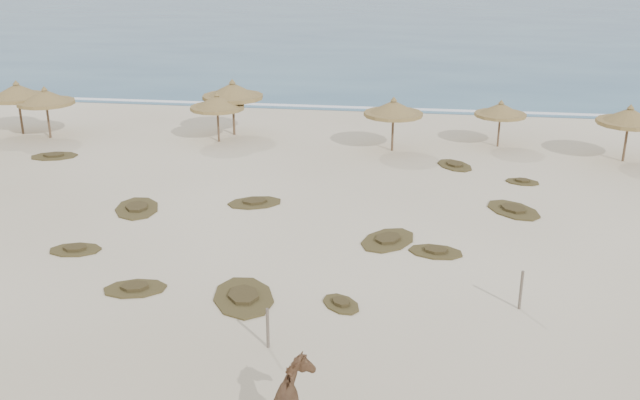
# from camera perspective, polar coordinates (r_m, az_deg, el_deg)

# --- Properties ---
(ground) EXTENTS (160.00, 160.00, 0.00)m
(ground) POSITION_cam_1_polar(r_m,az_deg,el_deg) (21.72, -7.80, -7.48)
(ground) COLOR beige
(ground) RESTS_ON ground
(ocean) EXTENTS (200.00, 100.00, 0.01)m
(ocean) POSITION_cam_1_polar(r_m,az_deg,el_deg) (94.17, 4.93, 13.81)
(ocean) COLOR #285179
(ocean) RESTS_ON ground
(foam_line) EXTENTS (70.00, 0.60, 0.01)m
(foam_line) POSITION_cam_1_polar(r_m,az_deg,el_deg) (45.92, 1.03, 7.45)
(foam_line) COLOR white
(foam_line) RESTS_ON ground
(palapa_0) EXTENTS (4.14, 4.14, 2.96)m
(palapa_0) POSITION_cam_1_polar(r_m,az_deg,el_deg) (42.17, -23.06, 7.93)
(palapa_0) COLOR brown
(palapa_0) RESTS_ON ground
(palapa_1) EXTENTS (3.88, 3.88, 2.80)m
(palapa_1) POSITION_cam_1_polar(r_m,az_deg,el_deg) (40.75, -21.11, 7.64)
(palapa_1) COLOR brown
(palapa_1) RESTS_ON ground
(palapa_2) EXTENTS (3.36, 3.36, 2.66)m
(palapa_2) POSITION_cam_1_polar(r_m,az_deg,el_deg) (37.69, -8.23, 7.68)
(palapa_2) COLOR brown
(palapa_2) RESTS_ON ground
(palapa_3) EXTENTS (3.73, 3.73, 3.06)m
(palapa_3) POSITION_cam_1_polar(r_m,az_deg,el_deg) (38.94, -7.01, 8.60)
(palapa_3) COLOR brown
(palapa_3) RESTS_ON ground
(palapa_4) EXTENTS (3.30, 3.30, 2.76)m
(palapa_4) POSITION_cam_1_polar(r_m,az_deg,el_deg) (35.78, 5.89, 7.26)
(palapa_4) COLOR brown
(palapa_4) RESTS_ON ground
(palapa_5) EXTENTS (3.04, 3.04, 2.44)m
(palapa_5) POSITION_cam_1_polar(r_m,az_deg,el_deg) (37.55, 14.25, 6.97)
(palapa_5) COLOR brown
(palapa_5) RESTS_ON ground
(palapa_6) EXTENTS (3.04, 3.04, 2.79)m
(palapa_6) POSITION_cam_1_polar(r_m,az_deg,el_deg) (36.82, 23.51, 6.10)
(palapa_6) COLOR brown
(palapa_6) RESTS_ON ground
(fence_post_near) EXTENTS (0.10, 0.10, 1.13)m
(fence_post_near) POSITION_cam_1_polar(r_m,az_deg,el_deg) (18.70, -4.21, -10.18)
(fence_post_near) COLOR #726555
(fence_post_near) RESTS_ON ground
(fence_post_far) EXTENTS (0.11, 0.11, 1.19)m
(fence_post_far) POSITION_cam_1_polar(r_m,az_deg,el_deg) (21.24, 15.78, -6.95)
(fence_post_far) COLOR #726555
(fence_post_far) RESTS_ON ground
(scrub_1) EXTENTS (2.49, 3.03, 0.16)m
(scrub_1) POSITION_cam_1_polar(r_m,az_deg,el_deg) (29.03, -14.43, -0.62)
(scrub_1) COLOR #4F4423
(scrub_1) RESTS_ON ground
(scrub_2) EXTENTS (1.95, 1.43, 0.16)m
(scrub_2) POSITION_cam_1_polar(r_m,az_deg,el_deg) (25.79, -19.00, -3.75)
(scrub_2) COLOR #4F4423
(scrub_2) RESTS_ON ground
(scrub_3) EXTENTS (2.60, 2.96, 0.16)m
(scrub_3) POSITION_cam_1_polar(r_m,az_deg,el_deg) (25.27, 5.46, -3.18)
(scrub_3) COLOR #4F4423
(scrub_3) RESTS_ON ground
(scrub_4) EXTENTS (2.03, 1.48, 0.16)m
(scrub_4) POSITION_cam_1_polar(r_m,az_deg,el_deg) (24.54, 9.24, -4.08)
(scrub_4) COLOR #4F4423
(scrub_4) RESTS_ON ground
(scrub_5) EXTENTS (2.78, 2.98, 0.16)m
(scrub_5) POSITION_cam_1_polar(r_m,az_deg,el_deg) (28.95, 15.20, -0.75)
(scrub_5) COLOR #4F4423
(scrub_5) RESTS_ON ground
(scrub_6) EXTENTS (2.58, 2.02, 0.16)m
(scrub_6) POSITION_cam_1_polar(r_m,az_deg,el_deg) (37.41, -20.50, 3.34)
(scrub_6) COLOR #4F4423
(scrub_6) RESTS_ON ground
(scrub_7) EXTENTS (2.25, 2.51, 0.16)m
(scrub_7) POSITION_cam_1_polar(r_m,az_deg,el_deg) (34.15, 10.72, 2.76)
(scrub_7) COLOR #4F4423
(scrub_7) RESTS_ON ground
(scrub_9) EXTENTS (2.65, 3.20, 0.16)m
(scrub_9) POSITION_cam_1_polar(r_m,az_deg,el_deg) (21.39, -6.14, -7.70)
(scrub_9) COLOR #4F4423
(scrub_9) RESTS_ON ground
(scrub_10) EXTENTS (1.63, 1.24, 0.16)m
(scrub_10) POSITION_cam_1_polar(r_m,az_deg,el_deg) (32.47, 15.88, 1.43)
(scrub_10) COLOR #4F4423
(scrub_10) RESTS_ON ground
(scrub_11) EXTENTS (2.19, 1.71, 0.16)m
(scrub_11) POSITION_cam_1_polar(r_m,az_deg,el_deg) (22.48, -14.58, -6.83)
(scrub_11) COLOR #4F4423
(scrub_11) RESTS_ON ground
(scrub_12) EXTENTS (1.58, 1.65, 0.16)m
(scrub_12) POSITION_cam_1_polar(r_m,az_deg,el_deg) (20.90, 1.69, -8.28)
(scrub_12) COLOR #4F4423
(scrub_12) RESTS_ON ground
(scrub_13) EXTENTS (2.61, 2.20, 0.16)m
(scrub_13) POSITION_cam_1_polar(r_m,az_deg,el_deg) (28.84, -5.24, -0.19)
(scrub_13) COLOR #4F4423
(scrub_13) RESTS_ON ground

